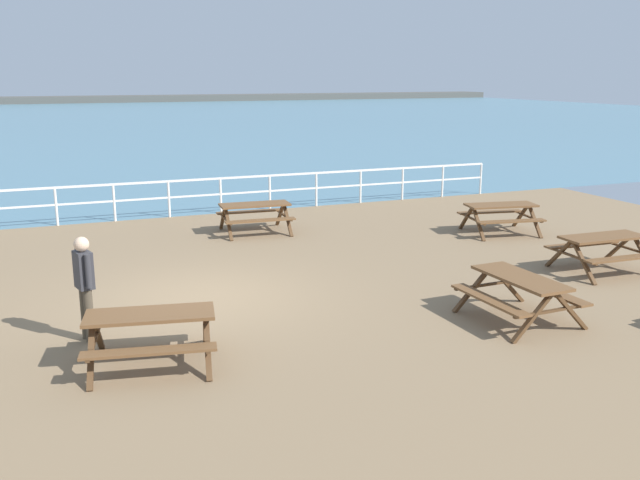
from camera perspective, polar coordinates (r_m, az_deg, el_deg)
name	(u,v)px	position (r m, az deg, el deg)	size (l,w,h in m)	color
ground_plane	(202,303)	(13.12, -9.68, -5.15)	(30.00, 24.00, 0.20)	#846B4C
sea_band	(70,122)	(65.10, -19.94, 9.18)	(142.00, 90.00, 0.01)	teal
distant_shoreline	(56,103)	(108.03, -20.96, 10.52)	(142.00, 6.00, 1.80)	#4C4C47
seaward_railing	(141,194)	(20.36, -14.52, 3.71)	(23.07, 0.07, 1.08)	white
picnic_table_near_left	(520,287)	(12.06, 16.17, -3.78)	(1.60, 1.86, 0.80)	brown
picnic_table_mid_centre	(603,245)	(15.60, 22.29, -0.37)	(1.86, 1.61, 0.80)	brown
picnic_table_far_left	(255,211)	(18.11, -5.39, 2.42)	(1.90, 1.65, 0.80)	brown
picnic_table_far_right	(150,326)	(10.16, -13.82, -6.89)	(2.05, 1.83, 0.80)	brown
picnic_table_seaward	(501,211)	(18.56, 14.69, 2.30)	(2.04, 1.81, 0.80)	brown
visitor	(85,282)	(11.24, -18.86, -3.29)	(0.30, 0.52, 1.66)	#4C4233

